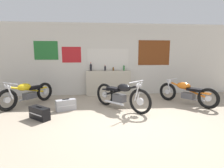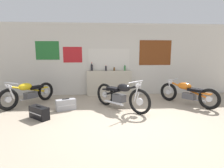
% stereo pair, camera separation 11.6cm
% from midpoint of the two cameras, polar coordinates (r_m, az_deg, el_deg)
% --- Properties ---
extents(ground_plane, '(24.00, 24.00, 0.00)m').
position_cam_midpoint_polar(ground_plane, '(4.18, 5.80, -12.70)').
color(ground_plane, gray).
extents(wall_back, '(10.00, 0.07, 2.80)m').
position_cam_midpoint_polar(wall_back, '(7.03, 1.72, 7.97)').
color(wall_back, beige).
rests_on(wall_back, ground_plane).
extents(sill_counter, '(1.73, 0.28, 0.98)m').
position_cam_midpoint_polar(sill_counter, '(6.91, -0.42, 0.33)').
color(sill_counter, '#B7AD99').
rests_on(sill_counter, ground_plane).
extents(bottle_leftmost, '(0.09, 0.09, 0.32)m').
position_cam_midpoint_polar(bottle_leftmost, '(6.87, -6.15, 5.53)').
color(bottle_leftmost, black).
rests_on(bottle_leftmost, sill_counter).
extents(bottle_left_center, '(0.07, 0.07, 0.22)m').
position_cam_midpoint_polar(bottle_left_center, '(6.80, -1.50, 5.18)').
color(bottle_left_center, black).
rests_on(bottle_left_center, sill_counter).
extents(bottle_center, '(0.06, 0.06, 0.16)m').
position_cam_midpoint_polar(bottle_center, '(6.85, 1.20, 4.98)').
color(bottle_center, '#5B3814').
rests_on(bottle_center, sill_counter).
extents(bottle_right_center, '(0.07, 0.07, 0.25)m').
position_cam_midpoint_polar(bottle_right_center, '(6.89, 4.70, 5.29)').
color(bottle_right_center, '#23662D').
rests_on(bottle_right_center, sill_counter).
extents(motorcycle_black, '(1.43, 1.52, 0.89)m').
position_cam_midpoint_polar(motorcycle_black, '(5.09, 3.53, -3.63)').
color(motorcycle_black, black).
rests_on(motorcycle_black, ground_plane).
extents(motorcycle_orange, '(1.25, 1.62, 0.78)m').
position_cam_midpoint_polar(motorcycle_orange, '(6.10, 23.85, -2.67)').
color(motorcycle_orange, black).
rests_on(motorcycle_orange, ground_plane).
extents(motorcycle_yellow, '(1.13, 1.73, 0.79)m').
position_cam_midpoint_polar(motorcycle_yellow, '(6.15, -25.09, -2.61)').
color(motorcycle_yellow, black).
rests_on(motorcycle_yellow, ground_plane).
extents(hard_case_silver, '(0.59, 0.41, 0.34)m').
position_cam_midpoint_polar(hard_case_silver, '(5.25, -14.19, -6.55)').
color(hard_case_silver, '#9E9EA3').
rests_on(hard_case_silver, ground_plane).
extents(hard_case_black, '(0.59, 0.55, 0.33)m').
position_cam_midpoint_polar(hard_case_black, '(4.76, -22.04, -8.65)').
color(hard_case_black, black).
rests_on(hard_case_black, ground_plane).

